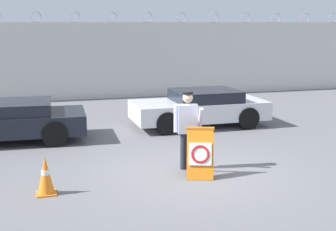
% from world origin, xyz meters
% --- Properties ---
extents(ground_plane, '(90.00, 90.00, 0.00)m').
position_xyz_m(ground_plane, '(0.00, 0.00, 0.00)').
color(ground_plane, slate).
extents(perimeter_wall, '(36.00, 0.30, 3.80)m').
position_xyz_m(perimeter_wall, '(0.00, 11.15, 1.68)').
color(perimeter_wall, silver).
rests_on(perimeter_wall, ground_plane).
extents(barricade_sign, '(0.77, 0.85, 1.10)m').
position_xyz_m(barricade_sign, '(0.03, -0.27, 0.55)').
color(barricade_sign, orange).
rests_on(barricade_sign, ground_plane).
extents(security_guard, '(0.64, 0.47, 1.81)m').
position_xyz_m(security_guard, '(-0.08, 0.28, 1.02)').
color(security_guard, '#232838').
rests_on(security_guard, ground_plane).
extents(traffic_cone_near, '(0.38, 0.38, 0.78)m').
position_xyz_m(traffic_cone_near, '(-3.26, -0.49, 0.39)').
color(traffic_cone_near, orange).
rests_on(traffic_cone_near, ground_plane).
extents(parked_car_front_coupe, '(4.62, 2.19, 1.14)m').
position_xyz_m(parked_car_front_coupe, '(-4.24, 4.13, 0.60)').
color(parked_car_front_coupe, black).
rests_on(parked_car_front_coupe, ground_plane).
extents(parked_car_rear_sedan, '(4.34, 2.02, 1.18)m').
position_xyz_m(parked_car_rear_sedan, '(1.77, 4.55, 0.62)').
color(parked_car_rear_sedan, black).
rests_on(parked_car_rear_sedan, ground_plane).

